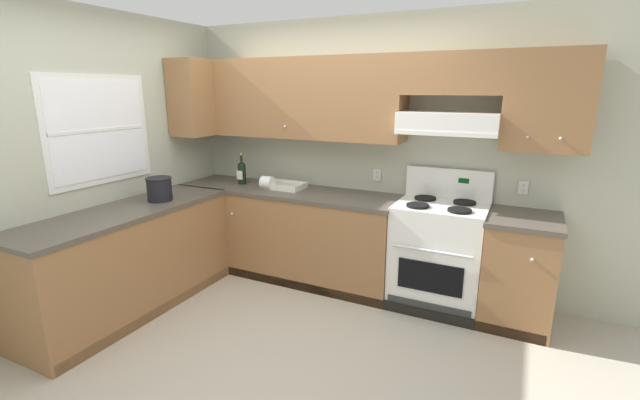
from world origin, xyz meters
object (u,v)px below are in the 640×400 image
Objects in this scene: bowl at (285,186)px; bucket at (159,188)px; paper_towel_roll at (267,183)px; wine_bottle at (242,172)px; stove at (438,254)px.

bucket reaches higher than bowl.
wine_bottle is at bearing 166.33° from paper_towel_roll.
wine_bottle is 0.39m from paper_towel_roll.
bucket is 1.77× the size of paper_towel_roll.
wine_bottle is 0.94m from bucket.
stove is at bearing 20.97° from bucket.
wine_bottle is 2.54× the size of paper_towel_roll.
stove is 2.55m from bucket.
bowl is 1.69× the size of bucket.
stove is 2.16m from wine_bottle.
bucket is 1.03m from paper_towel_roll.
wine_bottle reaches higher than bowl.
bowl is at bearing 36.95° from paper_towel_roll.
paper_towel_roll is at bearing 52.94° from bucket.
paper_towel_roll is (-0.14, -0.11, 0.05)m from bowl.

